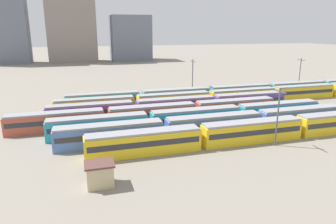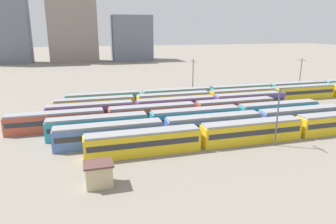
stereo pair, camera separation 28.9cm
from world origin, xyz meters
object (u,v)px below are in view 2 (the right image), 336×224
(train_track_2, at_px, (196,118))
(catenary_pole_3, at_px, (300,73))
(catenary_pole_0, at_px, (278,114))
(train_track_6, at_px, (241,92))
(train_track_1, at_px, (301,117))
(train_track_3, at_px, (153,114))
(catenary_pole_1, at_px, (193,77))
(train_track_5, at_px, (274,94))
(signal_hut, at_px, (99,174))
(train_track_4, at_px, (176,106))

(train_track_2, bearing_deg, catenary_pole_3, 28.91)
(catenary_pole_0, bearing_deg, train_track_6, 69.83)
(train_track_1, relative_size, catenary_pole_0, 9.56)
(train_track_1, relative_size, train_track_2, 1.68)
(train_track_3, distance_m, catenary_pole_3, 54.23)
(train_track_6, relative_size, catenary_pole_1, 8.51)
(train_track_3, bearing_deg, train_track_5, 16.04)
(catenary_pole_0, bearing_deg, catenary_pole_1, 91.29)
(train_track_3, relative_size, signal_hut, 15.50)
(train_track_2, relative_size, catenary_pole_0, 5.70)
(train_track_6, bearing_deg, train_track_1, -92.45)
(catenary_pole_1, distance_m, signal_hut, 51.07)
(train_track_4, xyz_separation_m, catenary_pole_0, (9.89, -23.54, 3.54))
(signal_hut, bearing_deg, catenary_pole_1, 56.26)
(train_track_2, bearing_deg, train_track_5, 28.54)
(catenary_pole_3, relative_size, signal_hut, 2.88)
(train_track_3, height_order, signal_hut, train_track_3)
(catenary_pole_1, xyz_separation_m, catenary_pole_3, (35.05, 0.30, -0.33))
(catenary_pole_0, xyz_separation_m, catenary_pole_1, (-0.83, 36.72, 0.62))
(train_track_5, bearing_deg, train_track_6, 144.06)
(train_track_6, bearing_deg, signal_hut, -136.44)
(train_track_1, height_order, train_track_5, same)
(train_track_3, height_order, catenary_pole_1, catenary_pole_1)
(train_track_2, height_order, train_track_5, same)
(signal_hut, bearing_deg, catenary_pole_0, 10.85)
(train_track_4, height_order, signal_hut, train_track_4)
(train_track_4, xyz_separation_m, catenary_pole_3, (44.11, 13.49, 3.83))
(train_track_3, relative_size, catenary_pole_0, 5.70)
(catenary_pole_1, bearing_deg, train_track_1, -67.07)
(train_track_1, relative_size, signal_hut, 26.00)
(train_track_1, xyz_separation_m, train_track_3, (-27.89, 10.40, -0.00))
(train_track_6, bearing_deg, catenary_pole_3, 8.09)
(catenary_pole_1, bearing_deg, train_track_5, -21.32)
(train_track_1, height_order, catenary_pole_1, catenary_pole_1)
(train_track_2, relative_size, train_track_6, 0.60)
(train_track_5, height_order, train_track_6, same)
(train_track_1, distance_m, train_track_6, 26.02)
(train_track_6, xyz_separation_m, catenary_pole_0, (-12.46, -33.94, 3.54))
(train_track_2, xyz_separation_m, train_track_4, (-0.83, 10.40, 0.00))
(catenary_pole_0, bearing_deg, train_track_4, 112.79)
(train_track_2, distance_m, catenary_pole_3, 49.58)
(train_track_1, distance_m, train_track_3, 29.77)
(catenary_pole_0, xyz_separation_m, catenary_pole_3, (34.22, 37.03, 0.29))
(train_track_5, xyz_separation_m, catenary_pole_1, (-20.46, 7.99, 4.16))
(train_track_2, relative_size, train_track_5, 0.50)
(train_track_3, xyz_separation_m, catenary_pole_3, (50.76, 18.69, 3.83))
(train_track_5, relative_size, train_track_6, 1.20)
(train_track_2, bearing_deg, catenary_pole_1, 70.78)
(train_track_3, relative_size, catenary_pole_1, 5.07)
(catenary_pole_3, bearing_deg, train_track_1, -128.17)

